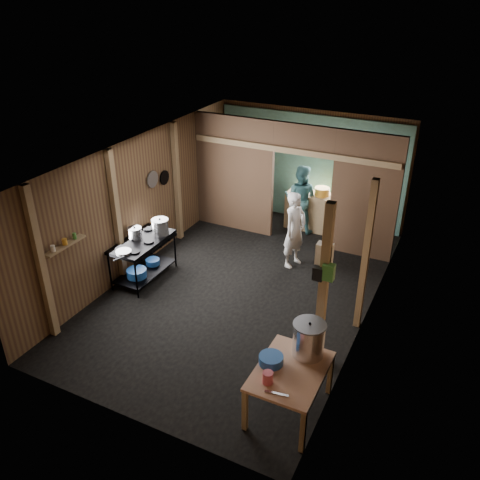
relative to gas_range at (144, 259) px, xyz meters
The scene contains 41 objects.
floor 2.00m from the gas_range, 15.92° to the left, with size 4.50×7.00×0.00m, color black.
ceiling 2.94m from the gas_range, 15.92° to the left, with size 4.50×7.00×0.00m, color #423C38.
wall_back 4.54m from the gas_range, 65.02° to the left, with size 4.50×0.00×2.60m, color brown.
wall_front 3.62m from the gas_range, 57.61° to the right, with size 4.50×0.00×2.60m, color brown.
wall_left 1.11m from the gas_range, 124.61° to the left, with size 0.00×7.00×2.60m, color brown.
wall_right 4.26m from the gas_range, ahead, with size 0.00×7.00×2.60m, color brown.
partition_left 2.93m from the gas_range, 78.53° to the left, with size 1.85×0.10×2.60m, color brown.
partition_right 4.50m from the gas_range, 38.38° to the left, with size 1.35×0.10×2.60m, color brown.
partition_header 3.95m from the gas_range, 52.10° to the left, with size 1.30×0.10×0.60m, color brown.
turquoise_panel 4.48m from the gas_range, 64.69° to the left, with size 4.40×0.06×2.50m, color #5DA6A5.
back_counter 4.11m from the gas_range, 57.98° to the left, with size 1.20×0.50×0.85m, color #93764D.
wall_clock 4.72m from the gas_range, 61.58° to the left, with size 0.20×0.20×0.03m, color silver.
post_left_a 2.27m from the gas_range, 98.27° to the right, with size 0.10×0.12×2.60m, color #93764D.
post_left_b 0.98m from the gas_range, 138.67° to the right, with size 0.10×0.12×2.60m, color #93764D.
post_left_c 1.98m from the gas_range, 99.80° to the left, with size 0.10×0.12×2.60m, color #93764D.
post_right 4.17m from the gas_range, ahead, with size 0.10×0.12×2.60m, color #93764D.
post_free 3.91m from the gas_range, 11.57° to the right, with size 0.12×0.12×2.60m, color #93764D.
cross_beam 3.67m from the gas_range, 55.01° to the left, with size 4.40×0.12×0.12m, color #93764D.
pan_lid_big 1.59m from the gas_range, 109.42° to the left, with size 0.34×0.34×0.03m, color slate.
pan_lid_small 1.79m from the gas_range, 103.87° to the left, with size 0.30×0.30×0.03m, color black.
wall_shelf 1.87m from the gas_range, 99.80° to the right, with size 0.14×0.80×0.03m, color #93764D.
jar_white 2.12m from the gas_range, 98.47° to the right, with size 0.07×0.07×0.10m, color silver.
jar_yellow 1.91m from the gas_range, 99.80° to the right, with size 0.08×0.08×0.10m, color orange.
jar_green 1.73m from the gas_range, 101.36° to the right, with size 0.06×0.06×0.10m, color #398131.
bag_white 3.99m from the gas_range, 10.53° to the right, with size 0.22×0.15×0.32m, color silver.
bag_green 4.07m from the gas_range, 12.23° to the right, with size 0.16×0.12×0.24m, color #398131.
bag_black 3.93m from the gas_range, 12.98° to the right, with size 0.14×0.10×0.20m, color black.
gas_range is the anchor object (origin of this frame).
prep_table 4.17m from the gas_range, 27.13° to the right, with size 0.86×1.18×0.70m, color tan, non-canonical shape.
stove_pot_large 0.69m from the gas_range, 65.84° to the left, with size 0.32×0.32×0.33m, color silver, non-canonical shape.
stove_pot_med 0.53m from the gas_range, 168.88° to the left, with size 0.27×0.27×0.23m, color silver, non-canonical shape.
frying_pan 0.69m from the gas_range, 90.00° to the right, with size 0.29×0.51×0.07m, color slate, non-canonical shape.
blue_tub_front 0.30m from the gas_range, 90.00° to the right, with size 0.37×0.37×0.15m, color #1A4998.
blue_tub_back 0.33m from the gas_range, 90.00° to the left, with size 0.27×0.27×0.11m, color #1A4998.
stock_pot 4.13m from the gas_range, 21.71° to the right, with size 0.44×0.44×0.51m, color silver, non-canonical shape.
wash_basin 3.94m from the gas_range, 28.95° to the right, with size 0.32×0.32×0.12m, color #1A4998.
pink_bucket 4.20m from the gas_range, 32.38° to the right, with size 0.14×0.14×0.16m, color #C14450.
knife 4.41m from the gas_range, 32.54° to the right, with size 0.30×0.04×0.01m, color silver.
yellow_tub 4.24m from the gas_range, 55.90° to the left, with size 0.33×0.33×0.18m, color orange.
cook 2.97m from the gas_range, 36.18° to the left, with size 0.57×0.37×1.56m, color white.
worker_back 3.81m from the gas_range, 59.40° to the left, with size 0.76×0.59×1.55m, color #3C7379.
Camera 1 is at (3.41, -7.11, 5.16)m, focal length 37.39 mm.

